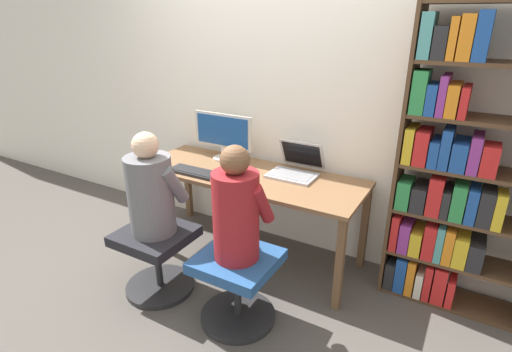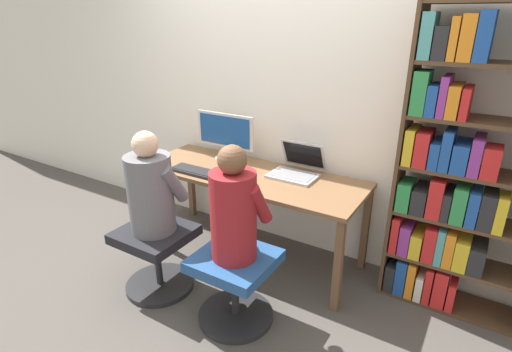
% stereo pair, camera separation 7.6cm
% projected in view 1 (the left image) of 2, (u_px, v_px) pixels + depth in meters
% --- Properties ---
extents(ground_plane, '(14.00, 14.00, 0.00)m').
position_uv_depth(ground_plane, '(227.00, 273.00, 3.07)').
color(ground_plane, '#4C4742').
extents(wall_back, '(10.00, 0.05, 2.60)m').
position_uv_depth(wall_back, '(274.00, 88.00, 3.16)').
color(wall_back, white).
rests_on(wall_back, ground_plane).
extents(desk, '(1.78, 0.66, 0.71)m').
position_uv_depth(desk, '(249.00, 182.00, 3.09)').
color(desk, brown).
rests_on(desk, ground_plane).
extents(desktop_monitor, '(0.55, 0.18, 0.39)m').
position_uv_depth(desktop_monitor, '(223.00, 134.00, 3.29)').
color(desktop_monitor, beige).
rests_on(desktop_monitor, desk).
extents(laptop, '(0.35, 0.36, 0.24)m').
position_uv_depth(laptop, '(295.00, 168.00, 3.02)').
color(laptop, '#B7B7BC').
rests_on(laptop, desk).
extents(keyboard, '(0.45, 0.15, 0.03)m').
position_uv_depth(keyboard, '(196.00, 172.00, 3.05)').
color(keyboard, '#232326').
rests_on(keyboard, desk).
extents(computer_mouse_by_keyboard, '(0.06, 0.11, 0.03)m').
position_uv_depth(computer_mouse_by_keyboard, '(226.00, 179.00, 2.91)').
color(computer_mouse_by_keyboard, '#99999E').
rests_on(computer_mouse_by_keyboard, desk).
extents(office_chair_left, '(0.49, 0.49, 0.47)m').
position_uv_depth(office_chair_left, '(157.00, 255.00, 2.79)').
color(office_chair_left, '#262628').
rests_on(office_chair_left, ground_plane).
extents(office_chair_right, '(0.49, 0.49, 0.47)m').
position_uv_depth(office_chair_right, '(237.00, 282.00, 2.51)').
color(office_chair_right, '#262628').
rests_on(office_chair_right, ground_plane).
extents(person_at_monitor, '(0.37, 0.34, 0.70)m').
position_uv_depth(person_at_monitor, '(151.00, 190.00, 2.61)').
color(person_at_monitor, slate).
rests_on(person_at_monitor, office_chair_left).
extents(person_at_laptop, '(0.34, 0.33, 0.71)m').
position_uv_depth(person_at_laptop, '(236.00, 210.00, 2.32)').
color(person_at_laptop, maroon).
rests_on(person_at_laptop, office_chair_right).
extents(bookshelf, '(0.88, 0.30, 1.92)m').
position_uv_depth(bookshelf, '(453.00, 180.00, 2.48)').
color(bookshelf, '#513823').
rests_on(bookshelf, ground_plane).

